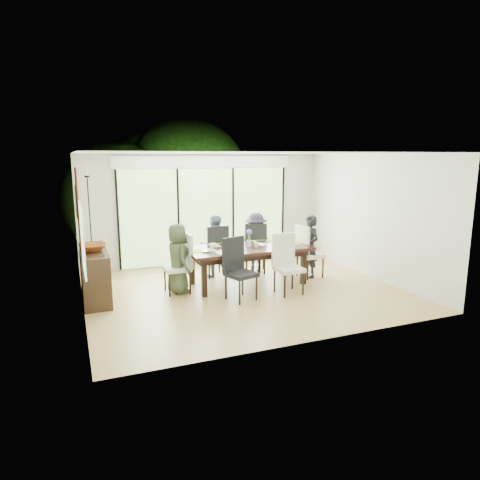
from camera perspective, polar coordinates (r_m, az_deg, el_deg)
name	(u,v)px	position (r m, az deg, el deg)	size (l,w,h in m)	color
floor	(245,292)	(8.53, 0.63, -6.94)	(6.00, 5.00, 0.01)	olive
ceiling	(245,153)	(8.11, 0.67, 11.58)	(6.00, 5.00, 0.01)	white
wall_back	(206,209)	(10.55, -4.60, 4.08)	(6.00, 0.02, 2.70)	beige
wall_front	(314,251)	(6.01, 9.87, -1.46)	(6.00, 0.02, 2.70)	white
wall_left	(78,235)	(7.60, -20.80, 0.61)	(0.02, 5.00, 2.70)	beige
wall_right	(372,216)	(9.76, 17.22, 3.03)	(0.02, 5.00, 2.70)	beige
glass_doors	(206,216)	(10.53, -4.52, 3.24)	(4.20, 0.02, 2.30)	#598C3F
blinds_header	(206,162)	(10.43, -4.61, 10.33)	(4.40, 0.06, 0.28)	white
mullion_a	(118,221)	(10.10, -15.94, 2.51)	(0.05, 0.04, 2.30)	black
mullion_b	(178,217)	(10.34, -8.21, 3.01)	(0.05, 0.04, 2.30)	black
mullion_c	(233,214)	(10.75, -0.94, 3.44)	(0.05, 0.04, 2.30)	black
mullion_d	(283,212)	(11.32, 5.71, 3.78)	(0.05, 0.04, 2.30)	black
side_window	(82,239)	(6.39, -20.26, 0.13)	(0.02, 0.90, 1.00)	#8CAD7F
deck	(197,257)	(11.64, -5.80, -2.28)	(6.00, 1.80, 0.10)	brown
rail_top	(188,231)	(12.28, -6.90, 1.26)	(6.00, 0.08, 0.06)	brown
foliage_left	(118,199)	(12.81, -16.00, 5.34)	(3.20, 3.20, 3.20)	#14380F
foliage_mid	(186,183)	(13.77, -7.15, 7.56)	(4.00, 4.00, 4.00)	#14380F
foliage_right	(248,200)	(13.64, 1.13, 5.34)	(2.80, 2.80, 2.80)	#14380F
foliage_far	(151,188)	(14.25, -11.78, 6.81)	(3.60, 3.60, 3.60)	#14380F
table_top	(248,248)	(8.83, 1.05, -1.13)	(2.56, 1.17, 0.06)	black
table_apron	(248,253)	(8.85, 1.04, -1.73)	(2.34, 0.96, 0.11)	black
table_leg_fl	(204,278)	(8.18, -4.79, -5.06)	(0.10, 0.10, 0.73)	black
table_leg_fr	(303,267)	(9.02, 8.45, -3.59)	(0.10, 0.10, 0.73)	black
table_leg_bl	(192,267)	(8.98, -6.42, -3.62)	(0.10, 0.10, 0.73)	black
table_leg_br	(284,258)	(9.75, 5.91, -2.41)	(0.10, 0.10, 0.73)	black
chair_left_end	(177,264)	(8.42, -8.42, -3.13)	(0.49, 0.49, 1.17)	silver
chair_right_end	(310,251)	(9.54, 9.37, -1.46)	(0.49, 0.49, 1.17)	white
chair_far_left	(214,250)	(9.49, -3.47, -1.39)	(0.49, 0.49, 1.17)	black
chair_far_right	(255,247)	(9.85, 2.06, -0.92)	(0.49, 0.49, 1.17)	black
chair_near_left	(241,269)	(7.91, 0.16, -3.94)	(0.49, 0.49, 1.17)	black
chair_near_right	(289,264)	(8.32, 6.56, -3.25)	(0.49, 0.49, 1.17)	white
person_left_end	(178,258)	(8.40, -8.31, -2.45)	(0.64, 0.40, 1.37)	#3A472F
person_right_end	(310,247)	(9.51, 9.28, -0.87)	(0.64, 0.40, 1.37)	black
person_far_left	(214,246)	(9.45, -3.43, -0.82)	(0.64, 0.40, 1.37)	slate
person_far_right	(256,243)	(9.81, 2.11, -0.37)	(0.64, 0.40, 1.37)	#261F2F
placemat_left	(204,250)	(8.51, -4.86, -1.40)	(0.47, 0.34, 0.01)	#7AAA3C
placemat_right	(289,243)	(9.23, 6.49, -0.44)	(0.47, 0.34, 0.01)	#86B440
placemat_far_l	(221,245)	(9.03, -2.57, -0.63)	(0.47, 0.34, 0.01)	#8EB23F
placemat_far_r	(264,241)	(9.40, 3.18, -0.17)	(0.47, 0.34, 0.01)	#98AF3E
placemat_paper	(228,252)	(8.35, -1.63, -1.60)	(0.47, 0.34, 0.01)	white
tablet_far_l	(226,244)	(9.01, -1.87, -0.58)	(0.28, 0.19, 0.01)	black
tablet_far_r	(263,241)	(9.33, 3.04, -0.19)	(0.26, 0.18, 0.01)	black
papers	(279,245)	(9.07, 5.25, -0.62)	(0.32, 0.23, 0.00)	white
platter_base	(228,251)	(8.35, -1.63, -1.49)	(0.28, 0.28, 0.03)	white
platter_snacks	(228,250)	(8.35, -1.63, -1.36)	(0.21, 0.21, 0.01)	orange
vase	(249,243)	(8.88, 1.22, -0.43)	(0.09, 0.09, 0.13)	silver
hyacinth_stems	(249,237)	(8.85, 1.22, 0.38)	(0.04, 0.04, 0.17)	#337226
hyacinth_blooms	(249,232)	(8.83, 1.23, 1.06)	(0.12, 0.12, 0.12)	#4E57C4
laptop	(210,251)	(8.44, -4.01, -1.41)	(0.35, 0.23, 0.03)	silver
cup_a	(213,246)	(8.71, -3.58, -0.76)	(0.13, 0.13, 0.10)	white
cup_b	(256,245)	(8.78, 2.20, -0.66)	(0.11, 0.11, 0.10)	white
cup_c	(280,241)	(9.24, 5.38, -0.10)	(0.13, 0.13, 0.10)	white
book	(258,245)	(8.97, 2.39, -0.68)	(0.17, 0.24, 0.02)	white
sideboard	(95,274)	(8.49, -18.83, -4.31)	(0.47, 1.67, 0.94)	black
bowl	(93,247)	(8.27, -19.01, -0.93)	(0.50, 0.50, 0.12)	brown
candlestick_base	(92,245)	(8.72, -19.16, -0.61)	(0.10, 0.10, 0.04)	black
candlestick_shaft	(89,211)	(8.61, -19.44, 3.68)	(0.03, 0.03, 1.31)	black
candlestick_pan	(87,176)	(8.56, -19.73, 7.99)	(0.10, 0.10, 0.03)	black
candle	(87,173)	(8.56, -19.75, 8.40)	(0.04, 0.04, 0.10)	silver
tapestry	(78,211)	(7.95, -20.76, 3.60)	(0.02, 1.00, 1.50)	#943D15
art_frame	(76,201)	(9.23, -21.00, 4.86)	(0.03, 0.55, 0.65)	black
art_canvas	(77,201)	(9.23, -20.87, 4.87)	(0.01, 0.45, 0.55)	#1C505B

